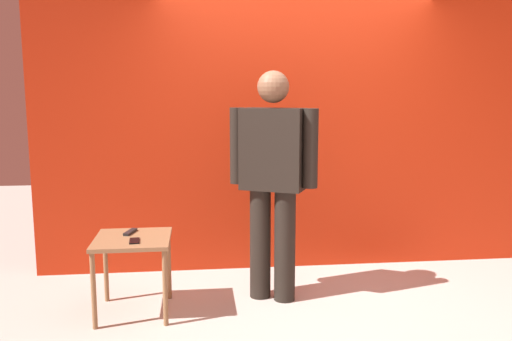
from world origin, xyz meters
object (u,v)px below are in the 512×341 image
at_px(standing_person, 273,174).
at_px(side_table, 133,248).
at_px(cell_phone, 134,241).
at_px(tv_remote, 130,232).

bearing_deg(standing_person, side_table, -171.37).
bearing_deg(cell_phone, standing_person, 9.59).
height_order(side_table, tv_remote, tv_remote).
bearing_deg(side_table, tv_remote, 103.83).
xyz_separation_m(side_table, cell_phone, (0.03, -0.11, 0.09)).
relative_size(standing_person, tv_remote, 10.74).
bearing_deg(cell_phone, tv_remote, 99.09).
xyz_separation_m(standing_person, side_table, (-1.08, -0.16, -0.52)).
bearing_deg(side_table, standing_person, 8.63).
height_order(standing_person, cell_phone, standing_person).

